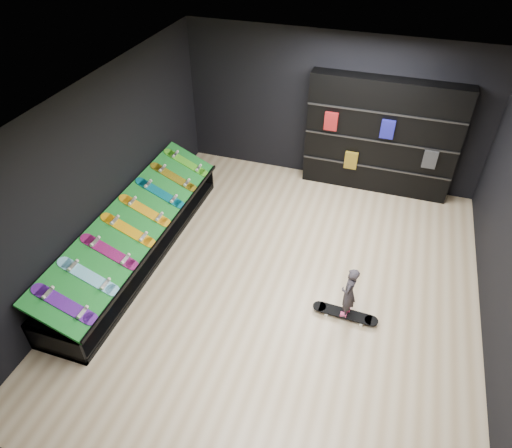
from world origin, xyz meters
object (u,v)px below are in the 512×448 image
(back_shelving, at_px, (381,137))
(child, at_px, (347,301))
(display_rack, at_px, (138,242))
(floor_skateboard, at_px, (345,315))

(back_shelving, height_order, child, back_shelving)
(display_rack, distance_m, back_shelving, 4.96)
(display_rack, xyz_separation_m, child, (3.61, -0.32, 0.10))
(display_rack, relative_size, child, 8.55)
(child, bearing_deg, floor_skateboard, 180.00)
(display_rack, xyz_separation_m, floor_skateboard, (3.61, -0.32, -0.20))
(display_rack, bearing_deg, floor_skateboard, -4.99)
(display_rack, bearing_deg, child, -4.99)
(display_rack, distance_m, child, 3.63)
(back_shelving, bearing_deg, floor_skateboard, -89.31)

